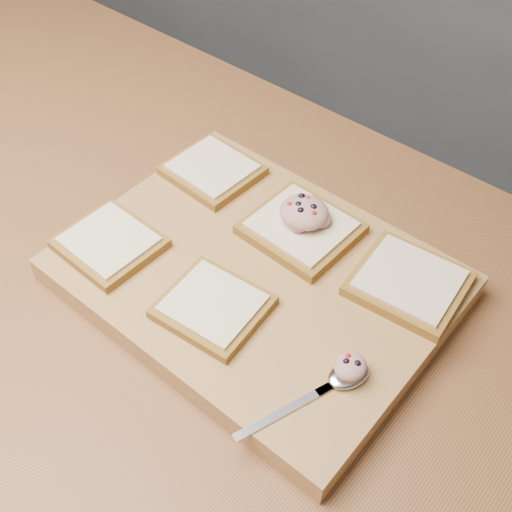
{
  "coord_description": "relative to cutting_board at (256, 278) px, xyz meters",
  "views": [
    {
      "loc": [
        0.36,
        -0.36,
        1.53
      ],
      "look_at": [
        0.03,
        0.03,
        0.96
      ],
      "focal_mm": 45.0,
      "sensor_mm": 36.0,
      "label": 1
    }
  ],
  "objects": [
    {
      "name": "bread_far_center",
      "position": [
        0.01,
        0.08,
        0.03
      ],
      "size": [
        0.13,
        0.12,
        0.02
      ],
      "color": "olive",
      "rests_on": "cutting_board"
    },
    {
      "name": "island_counter",
      "position": [
        -0.03,
        -0.03,
        -0.46
      ],
      "size": [
        2.0,
        0.8,
        0.9
      ],
      "color": "slate",
      "rests_on": "ground"
    },
    {
      "name": "bread_far_right",
      "position": [
        0.16,
        0.09,
        0.03
      ],
      "size": [
        0.13,
        0.13,
        0.02
      ],
      "color": "olive",
      "rests_on": "cutting_board"
    },
    {
      "name": "spoon_salad",
      "position": [
        0.17,
        -0.05,
        0.04
      ],
      "size": [
        0.03,
        0.04,
        0.02
      ],
      "color": "#AF7770",
      "rests_on": "spoon"
    },
    {
      "name": "bread_near_left",
      "position": [
        -0.16,
        -0.09,
        0.03
      ],
      "size": [
        0.12,
        0.11,
        0.02
      ],
      "color": "olive",
      "rests_on": "cutting_board"
    },
    {
      "name": "bread_near_center",
      "position": [
        0.0,
        -0.08,
        0.03
      ],
      "size": [
        0.12,
        0.11,
        0.02
      ],
      "color": "olive",
      "rests_on": "cutting_board"
    },
    {
      "name": "spoon",
      "position": [
        0.17,
        -0.07,
        0.02
      ],
      "size": [
        0.07,
        0.16,
        0.01
      ],
      "color": "silver",
      "rests_on": "cutting_board"
    },
    {
      "name": "tuna_salad_dollop",
      "position": [
        0.0,
        0.09,
        0.05
      ],
      "size": [
        0.06,
        0.06,
        0.03
      ],
      "color": "#AF7770",
      "rests_on": "bread_far_center"
    },
    {
      "name": "cutting_board",
      "position": [
        0.0,
        0.0,
        0.0
      ],
      "size": [
        0.45,
        0.34,
        0.04
      ],
      "primitive_type": "cube",
      "color": "tan",
      "rests_on": "island_counter"
    },
    {
      "name": "bread_far_left",
      "position": [
        -0.16,
        0.1,
        0.03
      ],
      "size": [
        0.12,
        0.11,
        0.02
      ],
      "color": "olive",
      "rests_on": "cutting_board"
    }
  ]
}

